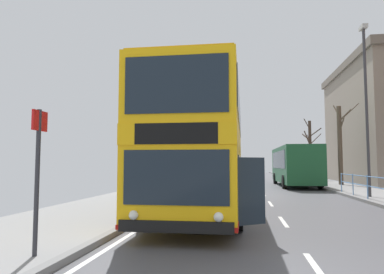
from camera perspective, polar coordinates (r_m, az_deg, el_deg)
name	(u,v)px	position (r m, az deg, el deg)	size (l,w,h in m)	color
double_decker_bus_main	(204,149)	(12.45, 1.96, -2.02)	(3.24, 10.68, 4.30)	#F4B20F
background_bus_far_lane	(295,165)	(28.88, 16.40, -4.39)	(2.78, 10.16, 3.05)	#19512D
bus_stop_sign_near	(38,164)	(6.75, -23.87, -4.12)	(0.08, 0.44, 2.56)	#2D2D33
street_lamp_far_side	(366,97)	(19.58, 26.54, 5.85)	(0.28, 0.60, 8.62)	#38383D
bare_tree_far_00	(310,148)	(38.95, 18.73, -1.70)	(1.94, 2.61, 6.50)	#423328
bare_tree_far_01	(340,143)	(29.84, 23.02, -0.92)	(1.82, 1.94, 6.42)	brown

